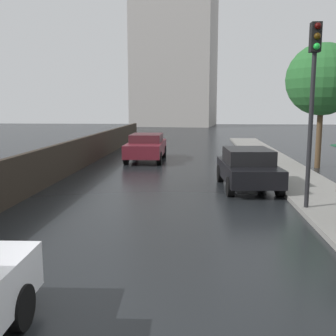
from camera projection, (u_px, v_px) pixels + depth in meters
The scene contains 6 objects.
ground at pixel (108, 323), 5.37m from camera, with size 120.00×120.00×0.00m, color black.
car_black_mid_road at pixel (248, 168), 14.09m from camera, with size 2.05×3.96×1.42m.
car_maroon_far_ahead at pixel (146, 146), 21.34m from camera, with size 1.92×4.51×1.42m.
traffic_light at pixel (313, 83), 10.45m from camera, with size 0.26×0.39×4.90m.
street_tree_near at pixel (322, 80), 18.25m from camera, with size 3.30×3.30×5.76m.
distant_tower at pixel (176, 19), 57.55m from camera, with size 12.68×12.15×30.79m.
Camera 1 is at (1.18, -4.91, 2.91)m, focal length 42.52 mm.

